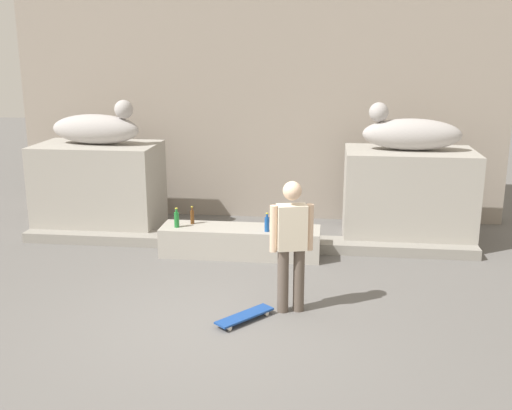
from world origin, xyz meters
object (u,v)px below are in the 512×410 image
object	(u,v)px
skater	(291,241)
skateboard	(245,316)
bottle_brown	(192,217)
bottle_green	(177,219)
bottle_blue	(267,224)
statue_reclining_right	(410,133)
statue_reclining_left	(97,128)

from	to	relation	value
skater	skateboard	world-z (taller)	skater
skater	bottle_brown	bearing A→B (deg)	114.09
bottle_green	bottle_blue	world-z (taller)	bottle_green
bottle_blue	statue_reclining_right	bearing A→B (deg)	29.02
skater	bottle_blue	world-z (taller)	skater
skater	bottle_brown	world-z (taller)	skater
statue_reclining_left	bottle_brown	xyz separation A→B (m)	(1.86, -0.96, -1.27)
statue_reclining_right	skateboard	distance (m)	4.48
statue_reclining_right	skater	size ratio (longest dim) A/B	0.97
bottle_blue	bottle_brown	bearing A→B (deg)	167.76
bottle_green	skater	bearing A→B (deg)	-44.56
skateboard	bottle_blue	xyz separation A→B (m)	(0.04, 2.20, 0.52)
skateboard	bottle_green	world-z (taller)	bottle_green
skateboard	bottle_green	size ratio (longest dim) A/B	2.36
statue_reclining_left	bottle_brown	world-z (taller)	statue_reclining_left
bottle_brown	bottle_blue	bearing A→B (deg)	-12.24
bottle_blue	bottle_brown	distance (m)	1.26
skateboard	bottle_brown	world-z (taller)	bottle_brown
statue_reclining_left	bottle_blue	world-z (taller)	statue_reclining_left
skater	statue_reclining_left	bearing A→B (deg)	124.31
statue_reclining_right	bottle_green	bearing A→B (deg)	19.21
skateboard	bottle_brown	bearing A→B (deg)	66.20
statue_reclining_right	skater	bearing A→B (deg)	61.98
statue_reclining_left	bottle_blue	distance (m)	3.56
skateboard	bottle_blue	world-z (taller)	bottle_blue
bottle_brown	statue_reclining_right	bearing A→B (deg)	15.60
statue_reclining_right	statue_reclining_left	bearing A→B (deg)	1.39
statue_reclining_left	skater	world-z (taller)	statue_reclining_left
statue_reclining_right	bottle_brown	xyz separation A→B (m)	(-3.45, -0.96, -1.27)
statue_reclining_left	bottle_blue	bearing A→B (deg)	-15.89
statue_reclining_left	statue_reclining_right	bearing A→B (deg)	5.76
skateboard	bottle_green	distance (m)	2.70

